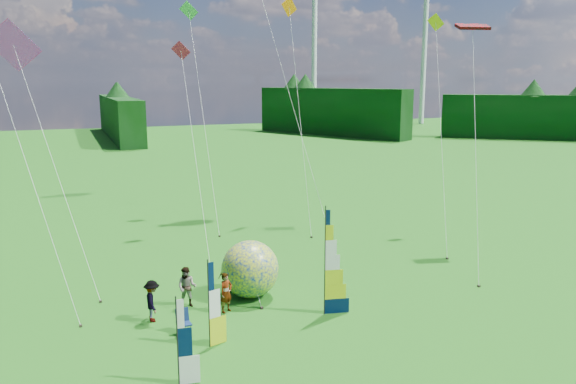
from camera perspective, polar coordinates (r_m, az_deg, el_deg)
name	(u,v)px	position (r m, az deg, el deg)	size (l,w,h in m)	color
ground	(350,346)	(22.92, 6.30, -15.30)	(220.00, 220.00, 0.00)	#2A771C
treeline_ring	(352,248)	(21.43, 6.53, -5.69)	(210.00, 210.00, 8.00)	#153E18
turbine_left	(424,59)	(138.43, 13.63, 12.98)	(8.00, 1.20, 30.00)	silver
turbine_right	(314,59)	(132.01, 2.67, 13.38)	(8.00, 1.20, 30.00)	silver
feather_banner_main	(325,263)	(24.76, 3.77, -7.21)	(1.29, 0.10, 4.77)	#051539
side_banner_left	(209,306)	(22.22, -8.05, -11.35)	(0.96, 0.10, 3.45)	#C9D50F
side_banner_far	(178,343)	(19.89, -11.16, -14.83)	(0.92, 0.10, 3.10)	white
bol_inflatable	(250,269)	(27.09, -3.88, -7.81)	(2.75, 2.75, 2.75)	navy
spectator_a	(226,293)	(25.62, -6.31, -10.12)	(0.66, 0.44, 1.82)	#66594C
spectator_b	(187,287)	(26.43, -10.24, -9.48)	(0.91, 0.45, 1.88)	#66594C
spectator_c	(152,301)	(25.23, -13.63, -10.72)	(1.18, 0.44, 1.83)	#66594C
spectator_d	(228,277)	(27.92, -6.14, -8.58)	(0.90, 0.37, 1.54)	#66594C
camp_chair	(184,322)	(23.93, -10.53, -12.86)	(0.60, 0.60, 1.04)	#0D2148
kite_whale	(288,78)	(41.05, 0.02, 11.48)	(4.85, 14.93, 20.72)	black
kite_rainbow_delta	(53,143)	(30.20, -22.81, 4.57)	(7.69, 12.09, 14.31)	red
kite_parafoil	(477,127)	(32.91, 18.62, 6.30)	(8.73, 11.40, 15.40)	#AB0008
small_kite_red	(194,139)	(35.33, -9.54, 5.30)	(2.77, 11.30, 13.26)	#CE1F42
small_kite_orange	(300,107)	(39.52, 1.20, 8.60)	(3.85, 9.90, 16.73)	orange
small_kite_yellow	(441,123)	(37.01, 15.32, 6.77)	(6.09, 9.79, 15.13)	yellow
small_kite_pink	(22,141)	(27.46, -25.41, 4.75)	(6.03, 9.44, 15.24)	#EA456E
small_kite_green	(203,106)	(41.27, -8.66, 8.61)	(3.08, 12.50, 16.76)	#4BCF60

